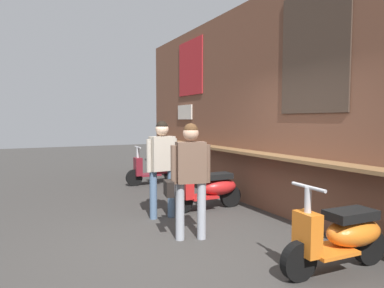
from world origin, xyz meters
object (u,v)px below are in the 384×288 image
scooter_maroon (157,169)px  scooter_orange (342,235)px  scooter_red (211,188)px  shopper_browsing (162,159)px  shopper_with_handbag (190,170)px

scooter_maroon → scooter_orange: bearing=92.1°
scooter_red → scooter_orange: same height
scooter_maroon → shopper_browsing: bearing=73.0°
shopper_with_handbag → shopper_browsing: shopper_browsing is taller
scooter_maroon → scooter_red: size_ratio=1.00×
scooter_maroon → shopper_with_handbag: shopper_with_handbag is taller
scooter_orange → shopper_browsing: (-2.70, -0.98, 0.59)m
scooter_orange → scooter_maroon: bearing=-86.4°
scooter_red → scooter_orange: (2.80, -0.00, 0.00)m
scooter_red → shopper_with_handbag: (1.21, -1.03, 0.56)m
shopper_with_handbag → scooter_orange: bearing=45.2°
scooter_maroon → scooter_orange: same height
scooter_maroon → shopper_browsing: 3.05m
scooter_maroon → shopper_with_handbag: (3.93, -1.03, 0.56)m
scooter_orange → shopper_browsing: bearing=-66.4°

